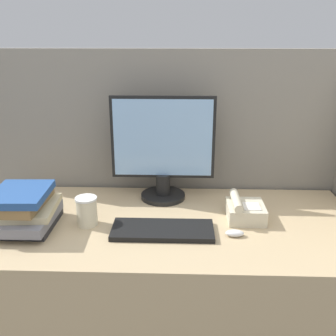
{
  "coord_description": "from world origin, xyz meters",
  "views": [
    {
      "loc": [
        0.02,
        -1.09,
        1.5
      ],
      "look_at": [
        -0.03,
        0.4,
        0.98
      ],
      "focal_mm": 42.0,
      "sensor_mm": 36.0,
      "label": 1
    }
  ],
  "objects_px": {
    "mouse": "(235,233)",
    "book_stack": "(25,209)",
    "keyboard": "(163,230)",
    "monitor": "(163,151)",
    "coffee_cup": "(87,211)",
    "desk_telephone": "(244,210)"
  },
  "relations": [
    {
      "from": "monitor",
      "to": "coffee_cup",
      "type": "xyz_separation_m",
      "value": [
        -0.29,
        -0.29,
        -0.17
      ]
    },
    {
      "from": "keyboard",
      "to": "mouse",
      "type": "xyz_separation_m",
      "value": [
        0.28,
        -0.02,
        0.0
      ]
    },
    {
      "from": "coffee_cup",
      "to": "desk_telephone",
      "type": "xyz_separation_m",
      "value": [
        0.64,
        0.08,
        -0.02
      ]
    },
    {
      "from": "desk_telephone",
      "to": "book_stack",
      "type": "bearing_deg",
      "value": -173.33
    },
    {
      "from": "mouse",
      "to": "coffee_cup",
      "type": "bearing_deg",
      "value": 172.65
    },
    {
      "from": "desk_telephone",
      "to": "mouse",
      "type": "bearing_deg",
      "value": -111.04
    },
    {
      "from": "coffee_cup",
      "to": "book_stack",
      "type": "xyz_separation_m",
      "value": [
        -0.24,
        -0.03,
        0.02
      ]
    },
    {
      "from": "desk_telephone",
      "to": "monitor",
      "type": "bearing_deg",
      "value": 148.86
    },
    {
      "from": "mouse",
      "to": "desk_telephone",
      "type": "xyz_separation_m",
      "value": [
        0.06,
        0.15,
        0.03
      ]
    },
    {
      "from": "keyboard",
      "to": "mouse",
      "type": "distance_m",
      "value": 0.28
    },
    {
      "from": "mouse",
      "to": "book_stack",
      "type": "height_order",
      "value": "book_stack"
    },
    {
      "from": "mouse",
      "to": "keyboard",
      "type": "bearing_deg",
      "value": 175.65
    },
    {
      "from": "coffee_cup",
      "to": "desk_telephone",
      "type": "relative_size",
      "value": 0.66
    },
    {
      "from": "monitor",
      "to": "mouse",
      "type": "relative_size",
      "value": 6.7
    },
    {
      "from": "keyboard",
      "to": "desk_telephone",
      "type": "height_order",
      "value": "desk_telephone"
    },
    {
      "from": "keyboard",
      "to": "coffee_cup",
      "type": "height_order",
      "value": "coffee_cup"
    },
    {
      "from": "mouse",
      "to": "book_stack",
      "type": "bearing_deg",
      "value": 176.65
    },
    {
      "from": "monitor",
      "to": "mouse",
      "type": "bearing_deg",
      "value": -51.18
    },
    {
      "from": "keyboard",
      "to": "monitor",
      "type": "bearing_deg",
      "value": 92.42
    },
    {
      "from": "monitor",
      "to": "book_stack",
      "type": "height_order",
      "value": "monitor"
    },
    {
      "from": "monitor",
      "to": "desk_telephone",
      "type": "bearing_deg",
      "value": -31.14
    },
    {
      "from": "coffee_cup",
      "to": "desk_telephone",
      "type": "bearing_deg",
      "value": 6.7
    }
  ]
}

